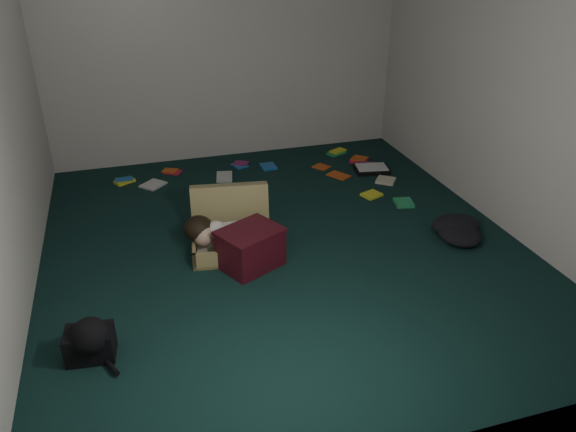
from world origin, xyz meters
TOP-DOWN VIEW (x-y plane):
  - floor at (0.00, 0.00)m, footprint 4.50×4.50m
  - wall_back at (0.00, 2.25)m, footprint 4.50×0.00m
  - wall_front at (0.00, -2.25)m, footprint 4.50×0.00m
  - wall_right at (2.00, 0.00)m, footprint 0.00×4.50m
  - suitcase at (-0.42, 0.11)m, footprint 0.76×0.75m
  - person at (-0.49, -0.05)m, footprint 0.71×0.43m
  - maroon_bin at (-0.35, -0.25)m, footprint 0.60×0.55m
  - backpack at (-1.58, -1.02)m, footprint 0.40×0.34m
  - clothing_pile at (1.62, -0.33)m, footprint 0.61×0.57m
  - paper_tray at (1.42, 1.28)m, footprint 0.42×0.34m
  - book_scatter at (0.51, 1.43)m, footprint 2.92×1.72m

SIDE VIEW (x-z plane):
  - floor at x=0.00m, z-range 0.00..0.00m
  - book_scatter at x=0.51m, z-range 0.00..0.02m
  - paper_tray at x=1.42m, z-range 0.00..0.05m
  - clothing_pile at x=1.62m, z-range 0.00..0.16m
  - backpack at x=-1.58m, z-range 0.00..0.22m
  - suitcase at x=-0.42m, z-range -0.10..0.39m
  - maroon_bin at x=-0.35m, z-range 0.00..0.33m
  - person at x=-0.49m, z-range 0.04..0.34m
  - wall_back at x=0.00m, z-range -0.95..3.55m
  - wall_front at x=0.00m, z-range -0.95..3.55m
  - wall_right at x=2.00m, z-range -0.95..3.55m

